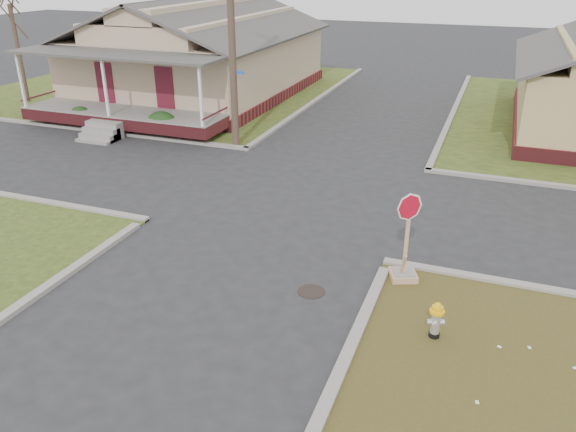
% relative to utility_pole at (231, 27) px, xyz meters
% --- Properties ---
extents(ground, '(120.00, 120.00, 0.00)m').
position_rel_utility_pole_xyz_m(ground, '(4.20, -8.90, -4.66)').
color(ground, '#262729').
rests_on(ground, ground).
extents(verge_far_left, '(19.00, 19.00, 0.05)m').
position_rel_utility_pole_xyz_m(verge_far_left, '(-8.80, 9.10, -4.64)').
color(verge_far_left, '#2E4418').
rests_on(verge_far_left, ground).
extents(curbs, '(80.00, 40.00, 0.12)m').
position_rel_utility_pole_xyz_m(curbs, '(4.20, -3.90, -4.66)').
color(curbs, gray).
rests_on(curbs, ground).
extents(manhole, '(0.64, 0.64, 0.01)m').
position_rel_utility_pole_xyz_m(manhole, '(6.40, -9.40, -4.66)').
color(manhole, black).
rests_on(manhole, ground).
extents(corner_house, '(10.10, 15.50, 5.30)m').
position_rel_utility_pole_xyz_m(corner_house, '(-5.80, 7.78, -2.38)').
color(corner_house, maroon).
rests_on(corner_house, ground).
extents(utility_pole, '(1.80, 0.28, 9.00)m').
position_rel_utility_pole_xyz_m(utility_pole, '(0.00, 0.00, 0.00)').
color(utility_pole, '#473428').
rests_on(utility_pole, ground).
extents(tree_far_left, '(0.22, 0.22, 4.90)m').
position_rel_utility_pole_xyz_m(tree_far_left, '(-13.80, 3.10, -2.16)').
color(tree_far_left, '#473428').
rests_on(tree_far_left, verge_far_left).
extents(fire_hydrant, '(0.30, 0.30, 0.81)m').
position_rel_utility_pole_xyz_m(fire_hydrant, '(9.29, -10.19, -4.17)').
color(fire_hydrant, black).
rests_on(fire_hydrant, ground).
extents(stop_sign, '(0.63, 0.61, 2.21)m').
position_rel_utility_pole_xyz_m(stop_sign, '(8.29, -8.12, -4.14)').
color(stop_sign, tan).
rests_on(stop_sign, ground).
extents(hedge_left, '(1.27, 1.04, 0.97)m').
position_rel_utility_pole_xyz_m(hedge_left, '(-7.76, 0.05, -4.13)').
color(hedge_left, '#163714').
rests_on(hedge_left, verge_far_left).
extents(hedge_right, '(1.40, 1.15, 1.07)m').
position_rel_utility_pole_xyz_m(hedge_right, '(-3.56, 0.13, -4.08)').
color(hedge_right, '#163714').
rests_on(hedge_right, verge_far_left).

